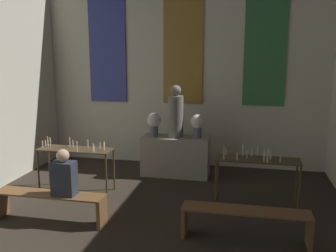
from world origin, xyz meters
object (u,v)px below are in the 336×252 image
object	(u,v)px
flower_vase_left	(154,122)
candle_rack_left	(76,154)
pew_back_right	(245,218)
candle_rack_right	(257,165)
pew_back_left	(50,201)
statue	(176,114)
person_seated	(64,175)
altar	(176,156)
flower_vase_right	(198,124)

from	to	relation	value
flower_vase_left	candle_rack_left	world-z (taller)	flower_vase_left
candle_rack_left	pew_back_right	xyz separation A→B (m)	(3.24, -1.35, -0.41)
flower_vase_left	candle_rack_right	xyz separation A→B (m)	(2.18, -1.34, -0.43)
pew_back_left	pew_back_right	xyz separation A→B (m)	(3.06, 0.00, 0.00)
statue	person_seated	distance (m)	3.03
altar	pew_back_right	bearing A→B (deg)	-60.41
altar	flower_vase_left	distance (m)	0.89
flower_vase_left	person_seated	size ratio (longest dim) A/B	0.69
person_seated	flower_vase_right	bearing A→B (deg)	57.19
candle_rack_left	pew_back_left	distance (m)	1.42
pew_back_left	person_seated	distance (m)	0.53
candle_rack_left	candle_rack_right	distance (m)	3.41
flower_vase_left	flower_vase_right	xyz separation A→B (m)	(0.95, 0.00, 0.00)
altar	pew_back_right	world-z (taller)	altar
statue	altar	bearing A→B (deg)	90.00
candle_rack_right	pew_back_right	bearing A→B (deg)	-97.38
statue	flower_vase_left	size ratio (longest dim) A/B	2.20
altar	pew_back_left	size ratio (longest dim) A/B	0.81
flower_vase_right	pew_back_right	size ratio (longest dim) A/B	0.28
person_seated	candle_rack_left	bearing A→B (deg)	108.49
altar	pew_back_left	world-z (taller)	altar
statue	person_seated	bearing A→B (deg)	-115.05
candle_rack_right	pew_back_left	bearing A→B (deg)	-157.34
flower_vase_left	pew_back_left	xyz separation A→B (m)	(-1.05, -2.69, -0.84)
pew_back_left	person_seated	size ratio (longest dim) A/B	2.47
flower_vase_left	person_seated	distance (m)	2.83
flower_vase_left	person_seated	bearing A→B (deg)	-106.18
candle_rack_right	statue	bearing A→B (deg)	141.76
flower_vase_right	pew_back_left	distance (m)	3.46
statue	flower_vase_right	size ratio (longest dim) A/B	2.20
altar	statue	distance (m)	0.94
flower_vase_left	pew_back_right	bearing A→B (deg)	-53.31
flower_vase_left	pew_back_left	distance (m)	3.01
altar	person_seated	size ratio (longest dim) A/B	1.99
pew_back_right	pew_back_left	bearing A→B (deg)	180.00
statue	pew_back_left	world-z (taller)	statue
pew_back_right	altar	bearing A→B (deg)	119.59
altar	candle_rack_left	world-z (taller)	candle_rack_left
flower_vase_left	candle_rack_right	size ratio (longest dim) A/B	0.35
candle_rack_left	candle_rack_right	bearing A→B (deg)	0.01
flower_vase_left	flower_vase_right	size ratio (longest dim) A/B	1.00
flower_vase_right	candle_rack_left	xyz separation A→B (m)	(-2.19, -1.34, -0.43)
flower_vase_left	pew_back_right	xyz separation A→B (m)	(2.01, -2.69, -0.84)
flower_vase_right	flower_vase_left	bearing A→B (deg)	180.00
altar	candle_rack_right	world-z (taller)	candle_rack_right
altar	pew_back_right	size ratio (longest dim) A/B	0.81
pew_back_left	flower_vase_left	bearing A→B (deg)	68.66
flower_vase_left	person_seated	xyz separation A→B (m)	(-0.78, -2.69, -0.38)
flower_vase_left	flower_vase_right	bearing A→B (deg)	0.00
flower_vase_right	candle_rack_right	size ratio (longest dim) A/B	0.35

